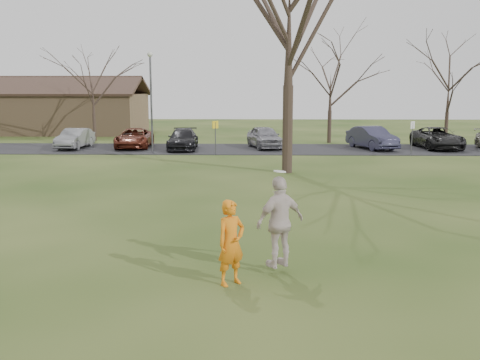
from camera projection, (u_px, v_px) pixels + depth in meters
The scene contains 16 objects.
ground at pixel (235, 279), 11.73m from camera, with size 120.00×120.00×0.00m, color #1E380F.
parking_strip at pixel (248, 149), 36.36m from camera, with size 62.00×6.50×0.04m, color black.
player_defender at pixel (231, 243), 11.30m from camera, with size 0.66×0.43×1.81m, color orange.
car_1 at pixel (75, 138), 36.61m from camera, with size 1.40×4.03×1.33m, color gray.
car_2 at pixel (134, 138), 36.92m from camera, with size 2.17×4.71×1.31m, color #5F2416.
car_3 at pixel (183, 139), 35.93m from camera, with size 1.87×4.60×1.33m, color black.
car_4 at pixel (265, 137), 36.76m from camera, with size 1.75×4.35×1.48m, color gray.
car_5 at pixel (372, 138), 36.25m from camera, with size 1.57×4.52×1.49m, color #313049.
car_6 at pixel (437, 138), 36.40m from camera, with size 2.36×5.12×1.42m, color black.
catching_play at pixel (280, 222), 11.92m from camera, with size 1.27×1.06×2.17m.
building at pixel (31, 112), 49.38m from camera, with size 20.60×8.50×5.14m.
lamp_post at pixel (151, 90), 33.39m from camera, with size 0.34×0.34×6.27m.
sign_yellow at pixel (215, 131), 33.22m from camera, with size 0.35×0.35×2.08m.
sign_white at pixel (412, 132), 32.90m from camera, with size 0.35×0.35×2.08m.
big_tree at pixel (289, 25), 25.28m from camera, with size 9.00×9.00×14.00m, color #352821, non-canonical shape.
small_tree_row at pixel (308, 90), 40.58m from camera, with size 55.00×5.90×8.50m.
Camera 1 is at (0.41, -11.20, 4.10)m, focal length 40.56 mm.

